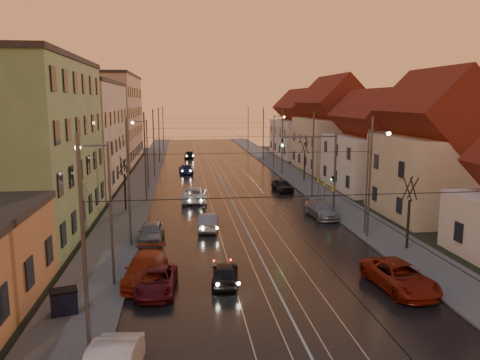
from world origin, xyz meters
name	(u,v)px	position (x,y,z in m)	size (l,w,h in m)	color
ground	(278,293)	(0.00, 0.00, 0.00)	(160.00, 160.00, 0.00)	black
road	(219,175)	(0.00, 40.00, 0.02)	(16.00, 120.00, 0.04)	black
sidewalk_left	(145,176)	(-10.00, 40.00, 0.07)	(4.00, 120.00, 0.15)	#4C4C4C
sidewalk_right	(290,173)	(10.00, 40.00, 0.07)	(4.00, 120.00, 0.15)	#4C4C4C
tram_rail_0	(203,175)	(-2.20, 40.00, 0.06)	(0.06, 120.00, 0.03)	gray
tram_rail_1	(213,175)	(-0.77, 40.00, 0.06)	(0.06, 120.00, 0.03)	gray
tram_rail_2	(224,175)	(0.77, 40.00, 0.06)	(0.06, 120.00, 0.03)	gray
tram_rail_3	(235,175)	(2.20, 40.00, 0.06)	(0.06, 120.00, 0.03)	gray
apartment_left_1	(15,149)	(-17.50, 14.00, 6.50)	(10.00, 18.00, 13.00)	#5F8655
apartment_left_2	(74,136)	(-17.50, 34.00, 6.00)	(10.00, 20.00, 12.00)	tan
apartment_left_3	(106,119)	(-17.50, 58.00, 7.00)	(10.00, 24.00, 14.00)	tan
house_right_1	(435,155)	(17.00, 15.00, 5.45)	(8.67, 10.20, 10.80)	#BEB092
house_right_2	(375,149)	(17.00, 28.00, 4.64)	(9.18, 12.24, 9.20)	silver
house_right_3	(333,131)	(17.00, 43.00, 5.80)	(9.18, 14.28, 11.50)	#BEB092
house_right_4	(302,128)	(17.00, 61.00, 5.05)	(9.18, 16.32, 10.00)	silver
catenary_pole_l_0	(84,255)	(-8.60, -6.00, 4.50)	(0.16, 0.16, 9.00)	#595B60
catenary_pole_l_1	(129,184)	(-8.60, 9.00, 4.50)	(0.16, 0.16, 9.00)	#595B60
catenary_pole_r_1	(370,179)	(8.60, 9.00, 4.50)	(0.16, 0.16, 9.00)	#595B60
catenary_pole_l_2	(145,158)	(-8.60, 24.00, 4.50)	(0.16, 0.16, 9.00)	#595B60
catenary_pole_r_2	(313,155)	(8.60, 24.00, 4.50)	(0.16, 0.16, 9.00)	#595B60
catenary_pole_l_3	(154,144)	(-8.60, 39.00, 4.50)	(0.16, 0.16, 9.00)	#595B60
catenary_pole_r_3	(282,142)	(8.60, 39.00, 4.50)	(0.16, 0.16, 9.00)	#595B60
catenary_pole_l_4	(159,136)	(-8.60, 54.00, 4.50)	(0.16, 0.16, 9.00)	#595B60
catenary_pole_r_4	(263,135)	(8.60, 54.00, 4.50)	(0.16, 0.16, 9.00)	#595B60
catenary_pole_l_5	(163,129)	(-8.60, 72.00, 4.50)	(0.16, 0.16, 9.00)	#595B60
catenary_pole_r_5	(248,128)	(8.60, 72.00, 4.50)	(0.16, 0.16, 9.00)	#595B60
street_lamp_0	(104,200)	(-9.10, 2.00, 4.89)	(1.75, 0.32, 8.00)	#595B60
street_lamp_1	(371,171)	(9.10, 10.00, 4.89)	(1.75, 0.32, 8.00)	#595B60
street_lamp_2	(144,148)	(-9.10, 30.00, 4.89)	(1.75, 0.32, 8.00)	#595B60
street_lamp_3	(276,136)	(9.10, 46.00, 4.89)	(1.75, 0.32, 8.00)	#595B60
traffic_light_mast	(325,162)	(7.99, 18.00, 4.60)	(5.30, 0.32, 7.20)	#595B60
bare_tree_0	(125,185)	(-10.20, 20.00, 2.49)	(1.09, 1.09, 5.11)	black
bare_tree_1	(409,215)	(10.20, 6.00, 2.49)	(1.09, 1.09, 5.11)	black
bare_tree_2	(304,162)	(10.40, 34.00, 2.49)	(1.09, 1.09, 5.11)	black
driving_car_0	(225,273)	(-2.69, 1.63, 0.61)	(1.44, 3.59, 1.22)	black
driving_car_1	(208,221)	(-2.98, 12.78, 0.68)	(1.45, 4.15, 1.37)	#949499
driving_car_2	(194,194)	(-3.77, 23.44, 0.74)	(2.46, 5.33, 1.48)	silver
driving_car_3	(186,169)	(-4.40, 42.25, 0.65)	(1.82, 4.47, 1.30)	#181C4A
driving_car_4	(190,155)	(-3.59, 59.50, 0.69)	(1.63, 4.06, 1.38)	black
parked_left_1	(156,281)	(-6.44, 0.94, 0.61)	(2.02, 4.39, 1.22)	#590F17
parked_left_2	(146,269)	(-7.11, 2.47, 0.75)	(2.11, 5.20, 1.51)	#A22A10
parked_left_3	(151,232)	(-7.27, 10.12, 0.73)	(1.73, 4.31, 1.47)	gray
parked_right_0	(400,277)	(6.61, -0.35, 0.73)	(2.42, 5.24, 1.46)	maroon
parked_right_1	(321,209)	(7.09, 15.68, 0.70)	(1.97, 4.84, 1.40)	#95959A
parked_right_2	(282,185)	(6.20, 27.68, 0.69)	(1.63, 4.05, 1.38)	black
dumpster	(64,302)	(-10.63, -1.42, 0.70)	(1.20, 0.80, 1.10)	black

